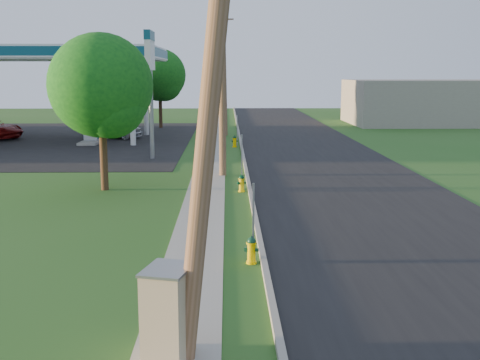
# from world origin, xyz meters

# --- Properties ---
(ground_plane) EXTENTS (140.00, 140.00, 0.00)m
(ground_plane) POSITION_xyz_m (0.00, 0.00, 0.00)
(ground_plane) COLOR #235619
(ground_plane) RESTS_ON ground
(road) EXTENTS (8.00, 120.00, 0.02)m
(road) POSITION_xyz_m (4.50, 10.00, 0.01)
(road) COLOR black
(road) RESTS_ON ground
(curb) EXTENTS (0.15, 120.00, 0.15)m
(curb) POSITION_xyz_m (0.50, 10.00, 0.07)
(curb) COLOR gray
(curb) RESTS_ON ground
(sidewalk) EXTENTS (1.50, 120.00, 0.03)m
(sidewalk) POSITION_xyz_m (-1.25, 10.00, 0.01)
(sidewalk) COLOR gray
(sidewalk) RESTS_ON ground
(forecourt) EXTENTS (26.00, 28.00, 0.02)m
(forecourt) POSITION_xyz_m (-16.00, 32.00, 0.01)
(forecourt) COLOR black
(forecourt) RESTS_ON ground
(utility_pole_near) EXTENTS (1.40, 0.32, 9.48)m
(utility_pole_near) POSITION_xyz_m (-0.60, -1.00, 4.80)
(utility_pole_near) COLOR brown
(utility_pole_near) RESTS_ON ground
(utility_pole_mid) EXTENTS (1.40, 0.32, 9.80)m
(utility_pole_mid) POSITION_xyz_m (-0.60, 17.00, 4.95)
(utility_pole_mid) COLOR brown
(utility_pole_mid) RESTS_ON ground
(utility_pole_far) EXTENTS (1.40, 0.32, 9.50)m
(utility_pole_far) POSITION_xyz_m (-0.60, 35.00, 4.80)
(utility_pole_far) COLOR brown
(utility_pole_far) RESTS_ON ground
(sign_post_near) EXTENTS (0.05, 0.04, 2.00)m
(sign_post_near) POSITION_xyz_m (0.25, 4.20, 1.00)
(sign_post_near) COLOR gray
(sign_post_near) RESTS_ON ground
(sign_post_mid) EXTENTS (0.05, 0.04, 2.00)m
(sign_post_mid) POSITION_xyz_m (0.25, 16.00, 1.00)
(sign_post_mid) COLOR gray
(sign_post_mid) RESTS_ON ground
(sign_post_far) EXTENTS (0.05, 0.04, 2.00)m
(sign_post_far) POSITION_xyz_m (0.25, 28.20, 1.00)
(sign_post_far) COLOR gray
(sign_post_far) RESTS_ON ground
(gas_canopy) EXTENTS (18.18, 9.18, 6.40)m
(gas_canopy) POSITION_xyz_m (-14.00, 32.00, 5.90)
(gas_canopy) COLOR silver
(gas_canopy) RESTS_ON ground
(fuel_pump_ne) EXTENTS (1.20, 3.20, 1.90)m
(fuel_pump_ne) POSITION_xyz_m (-9.50, 30.00, 0.72)
(fuel_pump_ne) COLOR gray
(fuel_pump_ne) RESTS_ON ground
(fuel_pump_se) EXTENTS (1.20, 3.20, 1.90)m
(fuel_pump_se) POSITION_xyz_m (-9.50, 34.00, 0.72)
(fuel_pump_se) COLOR gray
(fuel_pump_se) RESTS_ON ground
(price_pylon) EXTENTS (0.34, 2.04, 6.85)m
(price_pylon) POSITION_xyz_m (-4.50, 22.50, 5.43)
(price_pylon) COLOR gray
(price_pylon) RESTS_ON ground
(distant_building) EXTENTS (14.00, 10.00, 4.00)m
(distant_building) POSITION_xyz_m (18.00, 45.00, 2.00)
(distant_building) COLOR gray
(distant_building) RESTS_ON ground
(tree_verge) EXTENTS (4.11, 4.11, 6.22)m
(tree_verge) POSITION_xyz_m (-5.24, 13.63, 4.01)
(tree_verge) COLOR #372217
(tree_verge) RESTS_ON ground
(tree_lot) EXTENTS (4.40, 4.40, 6.67)m
(tree_lot) POSITION_xyz_m (-5.98, 41.28, 4.29)
(tree_lot) COLOR #372217
(tree_lot) RESTS_ON ground
(hydrant_near) EXTENTS (0.37, 0.33, 0.70)m
(hydrant_near) POSITION_xyz_m (0.20, 4.05, 0.34)
(hydrant_near) COLOR #F2C400
(hydrant_near) RESTS_ON ground
(hydrant_mid) EXTENTS (0.36, 0.32, 0.70)m
(hydrant_mid) POSITION_xyz_m (0.17, 13.18, 0.34)
(hydrant_mid) COLOR yellow
(hydrant_mid) RESTS_ON ground
(hydrant_far) EXTENTS (0.39, 0.35, 0.76)m
(hydrant_far) POSITION_xyz_m (0.07, 27.64, 0.37)
(hydrant_far) COLOR #F8C500
(hydrant_far) RESTS_ON ground
(utility_cabinet) EXTENTS (0.91, 1.07, 1.58)m
(utility_cabinet) POSITION_xyz_m (-1.36, -0.98, 0.79)
(utility_cabinet) COLOR tan
(utility_cabinet) RESTS_ON ground
(car_silver) EXTENTS (4.59, 2.81, 1.46)m
(car_silver) POSITION_xyz_m (-8.67, 33.10, 0.73)
(car_silver) COLOR #B8BBC0
(car_silver) RESTS_ON ground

